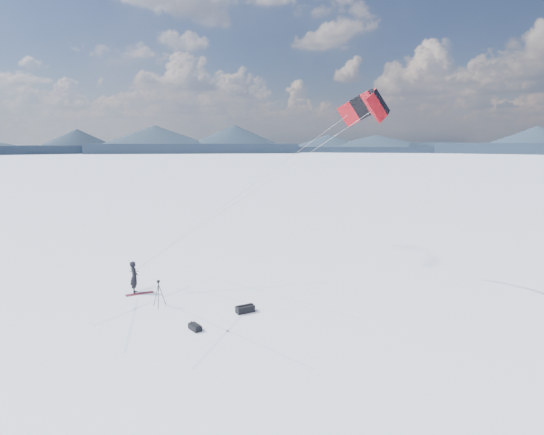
{
  "coord_description": "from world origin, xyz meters",
  "views": [
    {
      "loc": [
        5.76,
        -22.87,
        8.79
      ],
      "look_at": [
        5.43,
        3.11,
        4.38
      ],
      "focal_mm": 30.0,
      "sensor_mm": 36.0,
      "label": 1
    }
  ],
  "objects_px": {
    "gear_bag_a": "(245,309)",
    "tripod": "(159,290)",
    "snowkiter": "(135,293)",
    "snowboard": "(140,294)",
    "gear_bag_b": "(195,327)"
  },
  "relations": [
    {
      "from": "snowkiter",
      "to": "gear_bag_a",
      "type": "height_order",
      "value": "snowkiter"
    },
    {
      "from": "snowboard",
      "to": "gear_bag_a",
      "type": "bearing_deg",
      "value": -51.76
    },
    {
      "from": "snowboard",
      "to": "tripod",
      "type": "height_order",
      "value": "tripod"
    },
    {
      "from": "snowkiter",
      "to": "gear_bag_a",
      "type": "xyz_separation_m",
      "value": [
        6.67,
        -2.97,
        0.19
      ]
    },
    {
      "from": "gear_bag_a",
      "to": "tripod",
      "type": "bearing_deg",
      "value": 141.81
    },
    {
      "from": "snowboard",
      "to": "gear_bag_b",
      "type": "relative_size",
      "value": 2.01
    },
    {
      "from": "snowkiter",
      "to": "tripod",
      "type": "bearing_deg",
      "value": -156.98
    },
    {
      "from": "gear_bag_a",
      "to": "gear_bag_b",
      "type": "height_order",
      "value": "gear_bag_a"
    },
    {
      "from": "snowkiter",
      "to": "tripod",
      "type": "relative_size",
      "value": 1.29
    },
    {
      "from": "snowkiter",
      "to": "tripod",
      "type": "distance_m",
      "value": 3.13
    },
    {
      "from": "gear_bag_b",
      "to": "snowboard",
      "type": "bearing_deg",
      "value": 179.67
    },
    {
      "from": "snowkiter",
      "to": "gear_bag_a",
      "type": "relative_size",
      "value": 1.81
    },
    {
      "from": "snowboard",
      "to": "gear_bag_b",
      "type": "xyz_separation_m",
      "value": [
        4.13,
        -5.03,
        0.12
      ]
    },
    {
      "from": "gear_bag_b",
      "to": "tripod",
      "type": "bearing_deg",
      "value": 179.49
    },
    {
      "from": "snowkiter",
      "to": "snowboard",
      "type": "height_order",
      "value": "snowkiter"
    }
  ]
}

